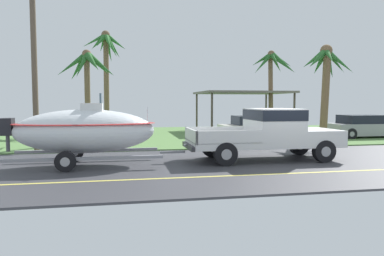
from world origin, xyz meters
name	(u,v)px	position (x,y,z in m)	size (l,w,h in m)	color
ground	(221,139)	(0.00, 8.38, -0.01)	(36.00, 22.00, 0.11)	#38383D
pickup_truck_towing	(272,131)	(-0.09, 0.78, 1.06)	(5.77, 2.17, 1.91)	silver
boat_on_trailer	(85,131)	(-6.83, 0.78, 1.18)	(6.03, 2.30, 2.44)	gray
parked_sedan_near	(260,128)	(2.06, 7.46, 0.67)	(4.70, 1.83, 1.38)	beige
parked_sedan_far	(364,127)	(8.64, 7.40, 0.67)	(4.42, 1.85, 1.38)	#99999E
carport_awning	(242,93)	(2.90, 13.14, 2.76)	(6.20, 5.38, 2.90)	#4C4238
palm_tree_near_left	(325,71)	(4.99, 5.76, 3.81)	(2.62, 2.74, 5.18)	brown
palm_tree_near_right	(88,71)	(-7.34, 7.77, 3.74)	(3.14, 2.87, 4.85)	brown
palm_tree_mid	(107,54)	(-6.63, 14.32, 5.48)	(3.13, 3.37, 7.12)	brown
palm_tree_far_left	(272,69)	(4.36, 11.21, 4.37)	(3.01, 2.93, 5.61)	brown
utility_pole	(34,50)	(-9.29, 4.88, 4.38)	(0.24, 1.80, 8.45)	brown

